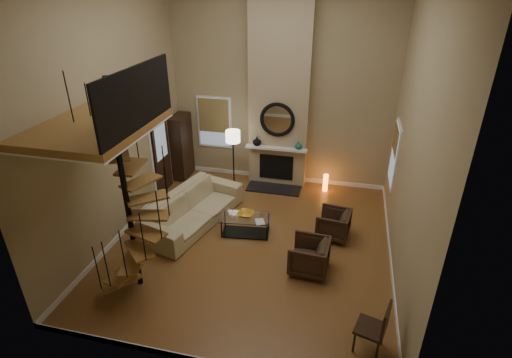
% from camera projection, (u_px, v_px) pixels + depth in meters
% --- Properties ---
extents(ground, '(6.00, 6.50, 0.01)m').
position_uv_depth(ground, '(252.00, 242.00, 8.98)').
color(ground, olive).
rests_on(ground, ground).
extents(back_wall, '(6.00, 0.02, 5.50)m').
position_uv_depth(back_wall, '(281.00, 86.00, 10.54)').
color(back_wall, tan).
rests_on(back_wall, ground).
extents(front_wall, '(6.00, 0.02, 5.50)m').
position_uv_depth(front_wall, '(188.00, 213.00, 4.91)').
color(front_wall, tan).
rests_on(front_wall, ground).
extents(left_wall, '(0.02, 6.50, 5.50)m').
position_uv_depth(left_wall, '(112.00, 115.00, 8.34)').
color(left_wall, tan).
rests_on(left_wall, ground).
extents(right_wall, '(0.02, 6.50, 5.50)m').
position_uv_depth(right_wall, '(414.00, 139.00, 7.11)').
color(right_wall, tan).
rests_on(right_wall, ground).
extents(baseboard_back, '(6.00, 0.02, 0.12)m').
position_uv_depth(baseboard_back, '(278.00, 177.00, 11.76)').
color(baseboard_back, white).
rests_on(baseboard_back, ground).
extents(baseboard_left, '(0.02, 6.50, 0.12)m').
position_uv_depth(baseboard_left, '(131.00, 223.00, 9.57)').
color(baseboard_left, white).
rests_on(baseboard_left, ground).
extents(baseboard_right, '(0.02, 6.50, 0.12)m').
position_uv_depth(baseboard_right, '(390.00, 259.00, 8.34)').
color(baseboard_right, white).
rests_on(baseboard_right, ground).
extents(chimney_breast, '(1.60, 0.38, 5.50)m').
position_uv_depth(chimney_breast, '(280.00, 88.00, 10.38)').
color(chimney_breast, tan).
rests_on(chimney_breast, ground).
extents(hearth, '(1.50, 0.60, 0.04)m').
position_uv_depth(hearth, '(274.00, 188.00, 11.20)').
color(hearth, black).
rests_on(hearth, ground).
extents(firebox, '(0.95, 0.02, 0.72)m').
position_uv_depth(firebox, '(276.00, 167.00, 11.21)').
color(firebox, black).
rests_on(firebox, chimney_breast).
extents(mantel, '(1.70, 0.18, 0.06)m').
position_uv_depth(mantel, '(276.00, 149.00, 10.86)').
color(mantel, white).
rests_on(mantel, chimney_breast).
extents(mirror_frame, '(0.94, 0.10, 0.94)m').
position_uv_depth(mirror_frame, '(277.00, 120.00, 10.55)').
color(mirror_frame, black).
rests_on(mirror_frame, chimney_breast).
extents(mirror_disc, '(0.80, 0.01, 0.80)m').
position_uv_depth(mirror_disc, '(277.00, 120.00, 10.56)').
color(mirror_disc, white).
rests_on(mirror_disc, chimney_breast).
extents(vase_left, '(0.24, 0.24, 0.25)m').
position_uv_depth(vase_left, '(257.00, 141.00, 10.94)').
color(vase_left, black).
rests_on(vase_left, mantel).
extents(vase_right, '(0.20, 0.20, 0.21)m').
position_uv_depth(vase_right, '(298.00, 145.00, 10.71)').
color(vase_right, '#19574E').
rests_on(vase_right, mantel).
extents(window_back, '(1.02, 0.06, 1.52)m').
position_uv_depth(window_back, '(214.00, 122.00, 11.42)').
color(window_back, white).
rests_on(window_back, back_wall).
extents(window_right, '(0.06, 1.02, 1.52)m').
position_uv_depth(window_right, '(395.00, 154.00, 9.36)').
color(window_right, white).
rests_on(window_right, right_wall).
extents(entry_door, '(0.10, 1.05, 2.16)m').
position_uv_depth(entry_door, '(161.00, 156.00, 10.67)').
color(entry_door, white).
rests_on(entry_door, ground).
extents(loft, '(1.70, 2.20, 1.09)m').
position_uv_depth(loft, '(100.00, 124.00, 6.37)').
color(loft, olive).
rests_on(loft, left_wall).
extents(spiral_stair, '(1.47, 1.47, 4.06)m').
position_uv_depth(spiral_stair, '(128.00, 204.00, 6.98)').
color(spiral_stair, black).
rests_on(spiral_stair, ground).
extents(hutch, '(0.39, 0.82, 1.84)m').
position_uv_depth(hutch, '(182.00, 146.00, 11.53)').
color(hutch, black).
rests_on(hutch, ground).
extents(sofa, '(1.80, 3.02, 0.83)m').
position_uv_depth(sofa, '(193.00, 208.00, 9.54)').
color(sofa, '#BFB284').
rests_on(sofa, ground).
extents(armchair_near, '(0.80, 0.78, 0.65)m').
position_uv_depth(armchair_near, '(336.00, 224.00, 8.98)').
color(armchair_near, '#3B281B').
rests_on(armchair_near, ground).
extents(armchair_far, '(0.81, 0.79, 0.70)m').
position_uv_depth(armchair_far, '(313.00, 257.00, 7.95)').
color(armchair_far, '#3B281B').
rests_on(armchair_far, ground).
extents(coffee_table, '(1.23, 0.72, 0.44)m').
position_uv_depth(coffee_table, '(245.00, 223.00, 9.15)').
color(coffee_table, silver).
rests_on(coffee_table, ground).
extents(bowl, '(0.37, 0.37, 0.09)m').
position_uv_depth(bowl, '(246.00, 214.00, 9.10)').
color(bowl, gold).
rests_on(bowl, coffee_table).
extents(book, '(0.29, 0.32, 0.03)m').
position_uv_depth(book, '(259.00, 222.00, 8.87)').
color(book, gray).
rests_on(book, coffee_table).
extents(floor_lamp, '(0.39, 0.39, 1.71)m').
position_uv_depth(floor_lamp, '(233.00, 141.00, 10.64)').
color(floor_lamp, black).
rests_on(floor_lamp, ground).
extents(accent_lamp, '(0.14, 0.14, 0.49)m').
position_uv_depth(accent_lamp, '(325.00, 183.00, 11.02)').
color(accent_lamp, orange).
rests_on(accent_lamp, ground).
extents(side_chair, '(0.55, 0.55, 0.96)m').
position_uv_depth(side_chair, '(377.00, 326.00, 6.15)').
color(side_chair, black).
rests_on(side_chair, ground).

